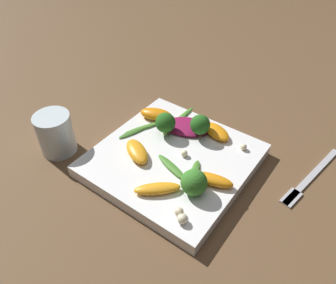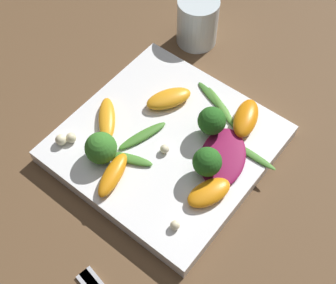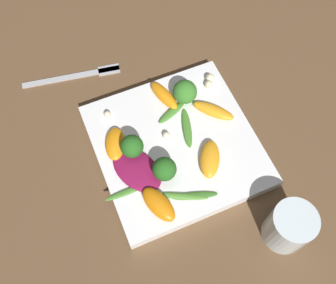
{
  "view_description": "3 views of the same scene",
  "coord_description": "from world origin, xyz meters",
  "views": [
    {
      "loc": [
        -0.35,
        -0.25,
        0.44
      ],
      "look_at": [
        0.01,
        0.02,
        0.04
      ],
      "focal_mm": 35.0,
      "sensor_mm": 36.0,
      "label": 1
    },
    {
      "loc": [
        0.23,
        -0.28,
        0.56
      ],
      "look_at": [
        0.01,
        -0.01,
        0.05
      ],
      "focal_mm": 50.0,
      "sensor_mm": 36.0,
      "label": 2
    },
    {
      "loc": [
        0.13,
        0.27,
        0.63
      ],
      "look_at": [
        0.02,
        0.0,
        0.04
      ],
      "focal_mm": 42.0,
      "sensor_mm": 36.0,
      "label": 3
    }
  ],
  "objects": [
    {
      "name": "macadamia_nut_0",
      "position": [
        0.09,
        -0.1,
        0.03
      ],
      "size": [
        0.01,
        0.01,
        0.01
      ],
      "color": "beige",
      "rests_on": "plate"
    },
    {
      "name": "ground_plane",
      "position": [
        0.0,
        0.0,
        0.0
      ],
      "size": [
        2.4,
        2.4,
        0.0
      ],
      "primitive_type": "plane",
      "color": "brown"
    },
    {
      "name": "radicchio_leaf_0",
      "position": [
        0.08,
        0.02,
        0.03
      ],
      "size": [
        0.09,
        0.11,
        0.01
      ],
      "color": "maroon",
      "rests_on": "plate"
    },
    {
      "name": "broccoli_floret_1",
      "position": [
        -0.05,
        -0.08,
        0.05
      ],
      "size": [
        0.04,
        0.04,
        0.04
      ],
      "color": "#7A9E51",
      "rests_on": "plate"
    },
    {
      "name": "orange_segment_2",
      "position": [
        -0.08,
        -0.03,
        0.03
      ],
      "size": [
        0.07,
        0.07,
        0.01
      ],
      "color": "orange",
      "rests_on": "plate"
    },
    {
      "name": "arugula_sprig_0",
      "position": [
        0.11,
        0.05,
        0.03
      ],
      "size": [
        0.08,
        0.01,
        0.0
      ],
      "color": "#47842D",
      "rests_on": "plate"
    },
    {
      "name": "orange_segment_1",
      "position": [
        -0.02,
        -0.09,
        0.03
      ],
      "size": [
        0.04,
        0.07,
        0.02
      ],
      "color": "orange",
      "rests_on": "plate"
    },
    {
      "name": "orange_segment_3",
      "position": [
        0.07,
        0.09,
        0.03
      ],
      "size": [
        0.05,
        0.08,
        0.02
      ],
      "color": "orange",
      "rests_on": "plate"
    },
    {
      "name": "orange_segment_4",
      "position": [
        -0.04,
        0.05,
        0.03
      ],
      "size": [
        0.06,
        0.08,
        0.02
      ],
      "color": "orange",
      "rests_on": "plate"
    },
    {
      "name": "orange_segment_0",
      "position": [
        0.1,
        -0.03,
        0.03
      ],
      "size": [
        0.05,
        0.07,
        0.02
      ],
      "color": "orange",
      "rests_on": "plate"
    },
    {
      "name": "plate",
      "position": [
        0.0,
        0.0,
        0.01
      ],
      "size": [
        0.27,
        0.27,
        0.02
      ],
      "color": "white",
      "rests_on": "ground_plane"
    },
    {
      "name": "arugula_sprig_2",
      "position": [
        0.01,
        0.1,
        0.03
      ],
      "size": [
        0.08,
        0.04,
        0.0
      ],
      "color": "#3D7528",
      "rests_on": "plate"
    },
    {
      "name": "arugula_sprig_3",
      "position": [
        -0.02,
        -0.06,
        0.03
      ],
      "size": [
        0.06,
        0.04,
        0.01
      ],
      "color": "#47842D",
      "rests_on": "plate"
    },
    {
      "name": "arugula_sprig_1",
      "position": [
        -0.03,
        -0.02,
        0.03
      ],
      "size": [
        0.04,
        0.08,
        0.01
      ],
      "color": "#47842D",
      "rests_on": "plate"
    },
    {
      "name": "macadamia_nut_3",
      "position": [
        0.01,
        -0.02,
        0.03
      ],
      "size": [
        0.01,
        0.01,
        0.01
      ],
      "color": "beige",
      "rests_on": "plate"
    },
    {
      "name": "macadamia_nut_1",
      "position": [
        -0.1,
        -0.08,
        0.03
      ],
      "size": [
        0.01,
        0.01,
        0.01
      ],
      "color": "beige",
      "rests_on": "plate"
    },
    {
      "name": "drinking_glass",
      "position": [
        -0.1,
        0.2,
        0.04
      ],
      "size": [
        0.07,
        0.07,
        0.08
      ],
      "color": "silver",
      "rests_on": "ground_plane"
    },
    {
      "name": "broccoli_floret_2",
      "position": [
        0.04,
        0.05,
        0.05
      ],
      "size": [
        0.04,
        0.04,
        0.05
      ],
      "color": "#84AD5B",
      "rests_on": "plate"
    },
    {
      "name": "broccoli_floret_0",
      "position": [
        0.07,
        -0.01,
        0.05
      ],
      "size": [
        0.04,
        0.04,
        0.05
      ],
      "color": "#7A9E51",
      "rests_on": "plate"
    },
    {
      "name": "arugula_sprig_4",
      "position": [
        0.03,
        0.09,
        0.03
      ],
      "size": [
        0.08,
        0.05,
        0.01
      ],
      "color": "#518E33",
      "rests_on": "plate"
    },
    {
      "name": "macadamia_nut_2",
      "position": [
        -0.11,
        -0.09,
        0.03
      ],
      "size": [
        0.02,
        0.02,
        0.02
      ],
      "color": "beige",
      "rests_on": "plate"
    }
  ]
}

